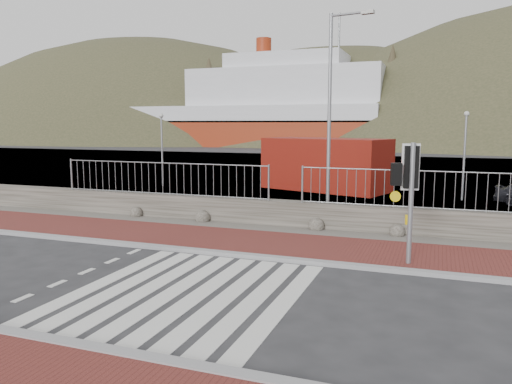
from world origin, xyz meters
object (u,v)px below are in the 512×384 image
at_px(traffic_signal_far, 410,178).
at_px(ferry, 248,113).
at_px(streetlight, 333,109).
at_px(shipping_container, 325,164).

bearing_deg(traffic_signal_far, ferry, -84.72).
distance_m(ferry, traffic_signal_far, 70.51).
relative_size(traffic_signal_far, streetlight, 0.43).
relative_size(ferry, shipping_container, 7.51).
height_order(streetlight, shipping_container, streetlight).
bearing_deg(streetlight, traffic_signal_far, -46.56).
height_order(traffic_signal_far, shipping_container, traffic_signal_far).
height_order(ferry, traffic_signal_far, ferry).
distance_m(ferry, streetlight, 65.26).
xyz_separation_m(traffic_signal_far, streetlight, (-2.85, 4.42, 1.83)).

